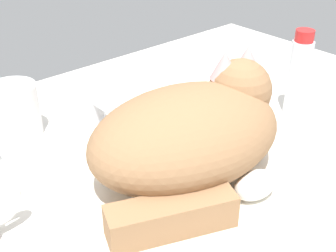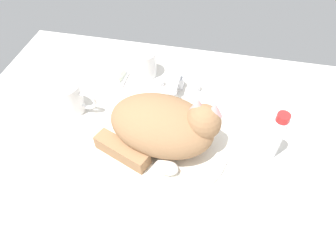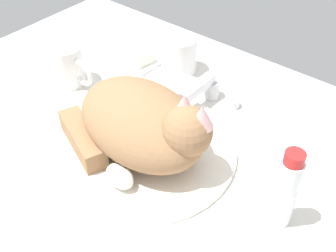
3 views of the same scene
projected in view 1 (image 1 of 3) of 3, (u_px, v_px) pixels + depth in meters
The scene contains 6 objects.
ground_plane at pixel (185, 190), 59.54cm from camera, with size 110.00×82.50×3.00cm, color silver.
sink_basin at pixel (185, 178), 58.53cm from camera, with size 33.76×33.76×1.03cm, color white.
faucet at pixel (99, 109), 70.29cm from camera, with size 13.73×11.51×5.88cm.
cat at pixel (194, 132), 55.58cm from camera, with size 29.79×21.46×14.40cm.
rinse_cup at pixel (15, 111), 66.88cm from camera, with size 7.26×7.26×8.10cm.
toothpaste_bottle at pixel (298, 76), 71.68cm from camera, with size 3.46×3.46×14.09cm.
Camera 1 is at (-32.88, -34.17, 35.54)cm, focal length 48.50 mm.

